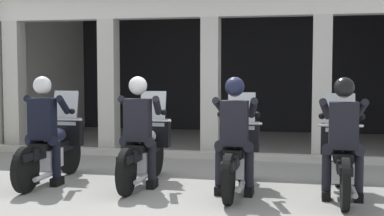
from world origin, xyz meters
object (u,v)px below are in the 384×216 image
at_px(motorcycle_far_left, 53,148).
at_px(motorcycle_center_left, 145,150).
at_px(motorcycle_far_right, 341,158).
at_px(police_officer_center_right, 235,125).
at_px(police_officer_far_left, 44,121).
at_px(motorcycle_center_right, 237,155).
at_px(police_officer_far_right, 343,128).
at_px(police_officer_center_left, 138,122).

height_order(motorcycle_far_left, motorcycle_center_left, same).
bearing_deg(motorcycle_far_right, police_officer_center_right, -174.73).
relative_size(motorcycle_far_left, motorcycle_far_right, 1.00).
relative_size(police_officer_far_left, motorcycle_center_right, 0.78).
xyz_separation_m(police_officer_center_right, motorcycle_far_right, (1.40, 0.28, -0.44)).
height_order(motorcycle_far_left, police_officer_far_left, police_officer_far_left).
relative_size(motorcycle_far_left, police_officer_center_right, 1.29).
bearing_deg(motorcycle_far_left, police_officer_far_right, -12.12).
distance_m(police_officer_far_left, motorcycle_center_right, 2.84).
distance_m(motorcycle_center_left, police_officer_center_left, 0.52).
bearing_deg(motorcycle_center_left, police_officer_center_left, -87.43).
xyz_separation_m(motorcycle_far_right, police_officer_far_right, (-0.00, -0.28, 0.44)).
distance_m(motorcycle_far_left, police_officer_far_right, 4.23).
relative_size(motorcycle_center_right, police_officer_far_right, 1.29).
distance_m(police_officer_center_right, police_officer_far_right, 1.40).
bearing_deg(police_officer_far_right, police_officer_far_left, 173.50).
height_order(motorcycle_far_left, motorcycle_far_right, same).
distance_m(motorcycle_center_left, motorcycle_center_right, 1.41).
height_order(police_officer_center_left, motorcycle_center_right, police_officer_center_left).
bearing_deg(police_officer_far_right, police_officer_center_right, 173.79).
relative_size(motorcycle_center_left, motorcycle_center_right, 1.00).
relative_size(police_officer_center_left, motorcycle_center_right, 0.78).
distance_m(police_officer_far_left, motorcycle_far_right, 4.22).
xyz_separation_m(motorcycle_center_right, police_officer_far_right, (1.40, -0.29, 0.44)).
xyz_separation_m(police_officer_center_right, police_officer_far_right, (1.40, -0.01, 0.00)).
height_order(police_officer_far_left, motorcycle_center_right, police_officer_far_left).
distance_m(motorcycle_far_left, motorcycle_center_right, 2.79).
xyz_separation_m(motorcycle_center_left, motorcycle_center_right, (1.40, -0.17, 0.00)).
relative_size(police_officer_far_left, police_officer_center_left, 1.00).
bearing_deg(police_officer_far_left, police_officer_center_left, -2.16).
bearing_deg(police_officer_center_left, police_officer_far_right, -0.82).
bearing_deg(police_officer_far_left, police_officer_center_right, -8.39).
bearing_deg(police_officer_center_right, motorcycle_far_right, 4.78).
distance_m(police_officer_center_left, police_officer_center_right, 1.41).
xyz_separation_m(police_officer_center_left, police_officer_center_right, (1.40, -0.17, 0.00)).
bearing_deg(motorcycle_center_left, police_officer_far_left, -160.53).
bearing_deg(police_officer_far_right, motorcycle_far_left, 169.64).
relative_size(police_officer_far_left, police_officer_center_right, 1.00).
xyz_separation_m(police_officer_far_left, police_officer_center_left, (1.40, 0.13, 0.00)).
distance_m(motorcycle_far_left, motorcycle_far_right, 4.19).
xyz_separation_m(police_officer_center_left, motorcycle_far_right, (2.80, 0.11, -0.44)).
bearing_deg(motorcycle_far_left, motorcycle_center_left, -2.16).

